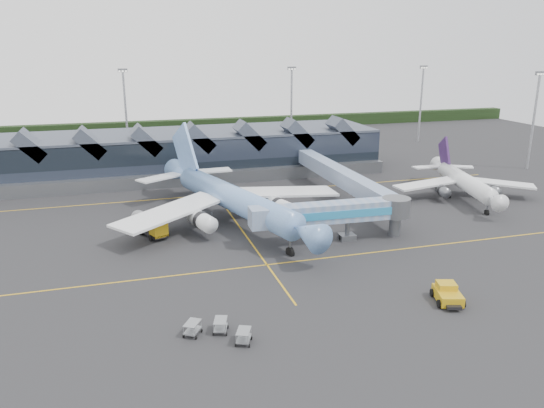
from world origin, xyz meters
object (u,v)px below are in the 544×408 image
object	(u,v)px
regional_jet	(463,181)
pushback_tug	(448,294)
main_airliner	(230,197)
fuel_truck	(148,224)
jet_bridge	(342,213)

from	to	relation	value
regional_jet	pushback_tug	distance (m)	46.55
main_airliner	regional_jet	distance (m)	45.94
fuel_truck	pushback_tug	bearing A→B (deg)	-69.31
fuel_truck	pushback_tug	distance (m)	45.07
main_airliner	pushback_tug	distance (m)	39.05
main_airliner	regional_jet	world-z (taller)	main_airliner
main_airliner	fuel_truck	distance (m)	13.70
main_airliner	regional_jet	xyz separation A→B (m)	(45.87, 2.31, -1.13)
jet_bridge	fuel_truck	world-z (taller)	jet_bridge
regional_jet	main_airliner	bearing A→B (deg)	-163.41
fuel_truck	pushback_tug	xyz separation A→B (m)	(30.96, -32.74, -0.76)
regional_jet	jet_bridge	distance (m)	35.26
regional_jet	jet_bridge	bearing A→B (deg)	-140.76
regional_jet	fuel_truck	size ratio (longest dim) A/B	3.37
main_airliner	jet_bridge	world-z (taller)	main_airliner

